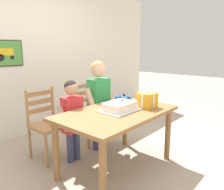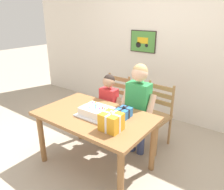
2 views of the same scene
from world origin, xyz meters
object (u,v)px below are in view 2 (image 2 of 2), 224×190
object	(u,v)px
birthday_cake	(97,112)
dining_table	(95,122)
chair_right	(154,115)
gift_box_red_large	(111,122)
gift_box_beside_cake	(124,113)
child_older	(138,102)
child_younger	(109,102)
chair_left	(114,104)

from	to	relation	value
birthday_cake	dining_table	bearing A→B (deg)	170.90
birthday_cake	chair_right	xyz separation A→B (m)	(0.32, 0.89, -0.30)
gift_box_red_large	gift_box_beside_cake	world-z (taller)	gift_box_red_large
gift_box_beside_cake	child_older	bearing A→B (deg)	95.57
birthday_cake	gift_box_red_large	size ratio (longest dim) A/B	2.01
child_younger	chair_right	bearing A→B (deg)	29.71
gift_box_red_large	dining_table	bearing A→B (deg)	155.60
chair_right	child_older	size ratio (longest dim) A/B	0.73
birthday_cake	gift_box_beside_cake	bearing A→B (deg)	30.30
chair_left	chair_right	world-z (taller)	same
gift_box_red_large	child_younger	bearing A→B (deg)	128.78
dining_table	birthday_cake	world-z (taller)	birthday_cake
gift_box_beside_cake	chair_right	world-z (taller)	chair_right
gift_box_beside_cake	chair_right	distance (m)	0.79
gift_box_red_large	gift_box_beside_cake	size ratio (longest dim) A/B	1.28
birthday_cake	child_younger	world-z (taller)	child_younger
dining_table	gift_box_beside_cake	distance (m)	0.38
dining_table	chair_left	xyz separation A→B (m)	(-0.36, 0.88, -0.16)
dining_table	birthday_cake	size ratio (longest dim) A/B	3.16
chair_right	child_younger	bearing A→B (deg)	-150.29
chair_right	child_older	xyz separation A→B (m)	(-0.09, -0.33, 0.30)
birthday_cake	gift_box_beside_cake	size ratio (longest dim) A/B	2.57
child_younger	chair_left	bearing A→B (deg)	114.71
birthday_cake	gift_box_red_large	xyz separation A→B (m)	(0.33, -0.16, 0.04)
chair_right	child_older	world-z (taller)	child_older
dining_table	gift_box_red_large	world-z (taller)	gift_box_red_large
chair_left	birthday_cake	bearing A→B (deg)	-65.75
child_older	child_younger	bearing A→B (deg)	179.94
gift_box_beside_cake	dining_table	bearing A→B (deg)	-153.92
birthday_cake	chair_left	xyz separation A→B (m)	(-0.40, 0.89, -0.30)
dining_table	chair_left	bearing A→B (deg)	112.21
chair_right	child_older	distance (m)	0.46
gift_box_red_large	gift_box_beside_cake	xyz separation A→B (m)	(-0.06, 0.32, -0.04)
dining_table	chair_left	size ratio (longest dim) A/B	1.51
dining_table	gift_box_red_large	xyz separation A→B (m)	(0.37, -0.17, 0.19)
child_older	child_younger	size ratio (longest dim) A/B	1.20
gift_box_beside_cake	child_older	distance (m)	0.40
chair_left	chair_right	distance (m)	0.72
gift_box_beside_cake	chair_left	distance (m)	1.04
dining_table	child_younger	bearing A→B (deg)	110.70
dining_table	birthday_cake	distance (m)	0.15
gift_box_red_large	child_younger	world-z (taller)	child_younger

